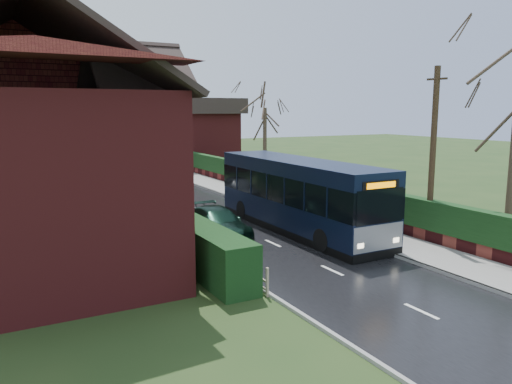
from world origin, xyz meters
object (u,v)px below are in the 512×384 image
car_green (217,223)px  bus_stop_sign (288,185)px  bus (299,196)px  car_silver (161,194)px  telegraph_pole (433,155)px  brick_house (28,140)px

car_green → bus_stop_sign: bus_stop_sign is taller
bus → car_green: bearing=171.6°
car_silver → bus_stop_sign: bus_stop_sign is taller
bus_stop_sign → telegraph_pole: size_ratio=0.36×
car_green → brick_house: bearing=174.7°
bus → telegraph_pole: (3.60, -4.33, 2.03)m
brick_house → bus_stop_sign: 12.29m
car_silver → telegraph_pole: telegraph_pole is taller
brick_house → bus_stop_sign: brick_house is taller
car_green → telegraph_pole: telegraph_pole is taller
brick_house → car_green: (7.13, -0.78, -3.73)m
car_silver → bus_stop_sign: (4.70, -6.00, 0.99)m
brick_house → telegraph_pole: bearing=-21.3°
telegraph_pole → brick_house: bearing=154.0°
car_green → telegraph_pole: 9.36m
car_silver → telegraph_pole: (7.30, -12.85, 2.94)m
bus_stop_sign → car_silver: bearing=151.4°
brick_house → telegraph_pole: size_ratio=2.03×
brick_house → telegraph_pole: brick_house is taller
car_green → bus_stop_sign: (4.80, 1.95, 1.04)m
telegraph_pole → bus: bearing=125.1°
bus → bus_stop_sign: bearing=68.4°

